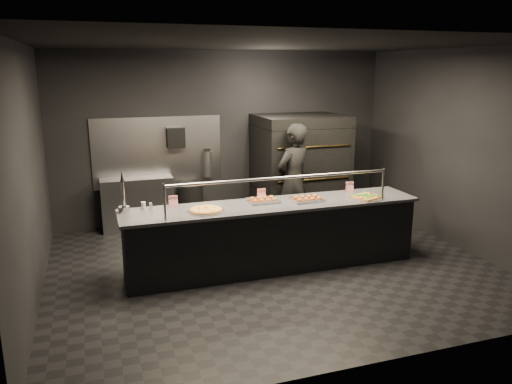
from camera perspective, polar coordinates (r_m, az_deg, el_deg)
room at (r=6.66m, az=1.70°, el=3.54°), size 6.04×6.00×3.00m
service_counter at (r=6.89m, az=1.97°, el=-4.99°), size 4.10×0.78×1.37m
pizza_oven at (r=8.90m, az=4.98°, el=2.68°), size 1.50×1.23×1.91m
prep_shelf at (r=8.74m, az=-13.34°, el=-1.34°), size 1.20×0.35×0.90m
towel_dispenser at (r=8.68m, az=-9.17°, el=6.17°), size 0.30×0.20×0.35m
fire_extinguisher at (r=8.87m, az=-5.55°, el=3.24°), size 0.14×0.14×0.51m
beer_tap at (r=6.52m, az=-14.92°, el=-0.98°), size 0.14×0.20×0.54m
round_pizza at (r=6.43m, az=-5.76°, el=-2.05°), size 0.48×0.48×0.03m
slider_tray_a at (r=6.83m, az=0.84°, el=-0.93°), size 0.41×0.30×0.06m
slider_tray_b at (r=6.93m, az=5.89°, el=-0.78°), size 0.44×0.33×0.07m
square_pizza at (r=7.19m, az=12.53°, el=-0.56°), size 0.45×0.45×0.05m
condiment_jar at (r=6.64m, az=-12.51°, el=-1.53°), size 0.15×0.06×0.10m
tent_cards at (r=6.98m, az=1.01°, el=-0.18°), size 2.74×0.04×0.15m
trash_bin at (r=8.78m, az=-7.50°, el=-1.50°), size 0.45×0.45×0.76m
worker at (r=8.05m, az=4.26°, el=1.23°), size 0.81×0.70×1.86m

